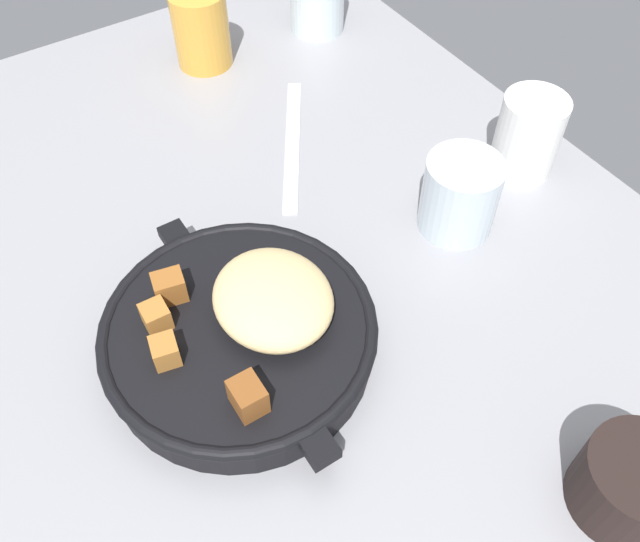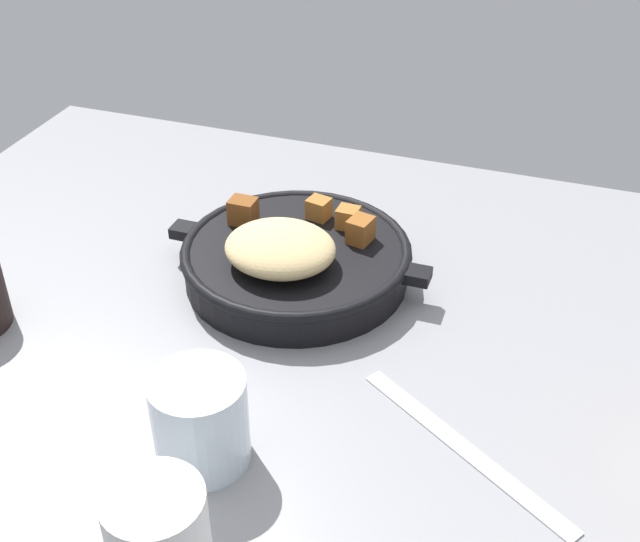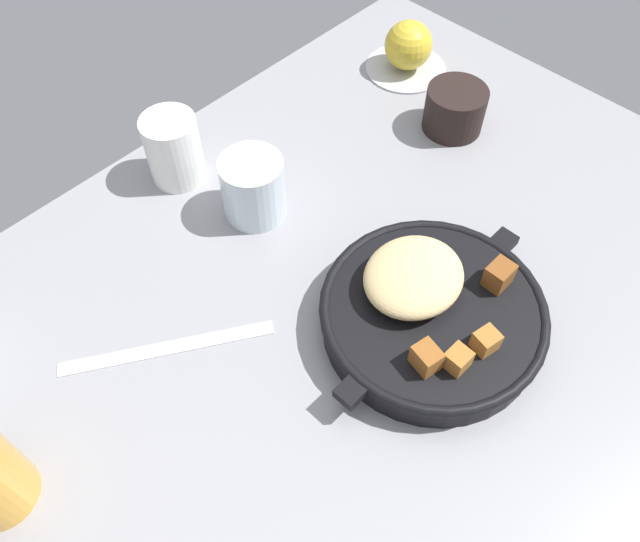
{
  "view_description": "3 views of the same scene",
  "coord_description": "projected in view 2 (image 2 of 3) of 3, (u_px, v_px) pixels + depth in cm",
  "views": [
    {
      "loc": [
        35.07,
        -18.79,
        51.2
      ],
      "look_at": [
        2.91,
        1.94,
        3.56
      ],
      "focal_mm": 37.62,
      "sensor_mm": 36.0,
      "label": 1
    },
    {
      "loc": [
        -21.53,
        59.87,
        50.78
      ],
      "look_at": [
        -1.14,
        0.98,
        7.56
      ],
      "focal_mm": 46.77,
      "sensor_mm": 36.0,
      "label": 2
    },
    {
      "loc": [
        -29.68,
        -23.57,
        59.63
      ],
      "look_at": [
        -1.16,
        3.88,
        5.1
      ],
      "focal_mm": 35.81,
      "sensor_mm": 36.0,
      "label": 3
    }
  ],
  "objects": [
    {
      "name": "ground_plane",
      "position": [
        312.0,
        337.0,
        0.82
      ],
      "size": [
        104.37,
        76.51,
        2.4
      ],
      "primitive_type": "cube",
      "color": "gray"
    },
    {
      "name": "water_glass_short",
      "position": [
        200.0,
        420.0,
        0.65
      ],
      "size": [
        7.68,
        7.68,
        8.1
      ],
      "primitive_type": "cylinder",
      "color": "silver",
      "rests_on": "ground_plane"
    },
    {
      "name": "cast_iron_skillet",
      "position": [
        295.0,
        258.0,
        0.86
      ],
      "size": [
        28.33,
        24.01,
        7.65
      ],
      "color": "black",
      "rests_on": "ground_plane"
    },
    {
      "name": "butter_knife",
      "position": [
        464.0,
        448.0,
        0.68
      ],
      "size": [
        19.98,
        13.61,
        0.36
      ],
      "primitive_type": "cube",
      "rotation": [
        0.0,
        0.0,
        -0.57
      ],
      "color": "silver",
      "rests_on": "ground_plane"
    }
  ]
}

